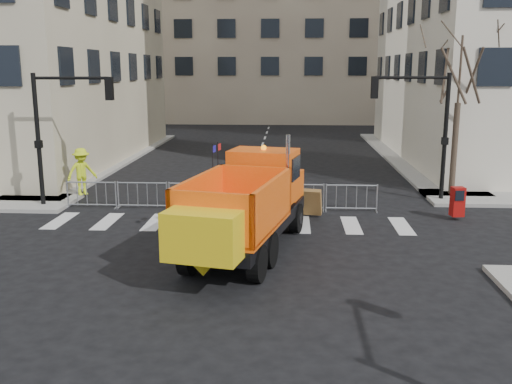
# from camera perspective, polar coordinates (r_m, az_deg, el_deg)

# --- Properties ---
(ground) EXTENTS (120.00, 120.00, 0.00)m
(ground) POSITION_cam_1_polar(r_m,az_deg,el_deg) (15.75, -4.26, -8.45)
(ground) COLOR black
(ground) RESTS_ON ground
(sidewalk_back) EXTENTS (64.00, 5.00, 0.15)m
(sidewalk_back) POSITION_cam_1_polar(r_m,az_deg,el_deg) (23.83, -1.58, -1.07)
(sidewalk_back) COLOR gray
(sidewalk_back) RESTS_ON ground
(building_far) EXTENTS (30.00, 18.00, 24.00)m
(building_far) POSITION_cam_1_polar(r_m,az_deg,el_deg) (66.94, 1.72, 17.75)
(building_far) COLOR tan
(building_far) RESTS_ON ground
(traffic_light_left) EXTENTS (0.18, 0.18, 5.40)m
(traffic_light_left) POSITION_cam_1_polar(r_m,az_deg,el_deg) (24.44, -20.93, 4.72)
(traffic_light_left) COLOR black
(traffic_light_left) RESTS_ON ground
(traffic_light_right) EXTENTS (0.18, 0.18, 5.40)m
(traffic_light_right) POSITION_cam_1_polar(r_m,az_deg,el_deg) (25.12, 18.38, 5.08)
(traffic_light_right) COLOR black
(traffic_light_right) RESTS_ON ground
(crowd_barriers) EXTENTS (12.60, 0.60, 1.10)m
(crowd_barriers) POSITION_cam_1_polar(r_m,az_deg,el_deg) (22.93, -3.64, -0.40)
(crowd_barriers) COLOR #9EA0A5
(crowd_barriers) RESTS_ON ground
(street_tree) EXTENTS (3.00, 3.00, 7.50)m
(street_tree) POSITION_cam_1_polar(r_m,az_deg,el_deg) (26.17, 19.47, 7.59)
(street_tree) COLOR #382B21
(street_tree) RESTS_ON ground
(plow_truck) EXTENTS (4.40, 9.45, 3.55)m
(plow_truck) POSITION_cam_1_polar(r_m,az_deg,el_deg) (17.20, -0.99, -1.15)
(plow_truck) COLOR black
(plow_truck) RESTS_ON ground
(cop_a) EXTENTS (0.80, 0.59, 2.03)m
(cop_a) POSITION_cam_1_polar(r_m,az_deg,el_deg) (21.04, 2.91, -0.25)
(cop_a) COLOR black
(cop_a) RESTS_ON ground
(cop_b) EXTENTS (1.03, 0.85, 1.97)m
(cop_b) POSITION_cam_1_polar(r_m,az_deg,el_deg) (20.74, -0.81, -0.50)
(cop_b) COLOR black
(cop_b) RESTS_ON ground
(cop_c) EXTENTS (1.23, 1.12, 2.01)m
(cop_c) POSITION_cam_1_polar(r_m,az_deg,el_deg) (21.19, 1.96, -0.17)
(cop_c) COLOR black
(cop_c) RESTS_ON ground
(worker) EXTENTS (1.50, 1.45, 2.05)m
(worker) POSITION_cam_1_polar(r_m,az_deg,el_deg) (25.93, -17.03, 1.97)
(worker) COLOR #D5F11C
(worker) RESTS_ON sidewalk_back
(newspaper_box) EXTENTS (0.50, 0.46, 1.10)m
(newspaper_box) POSITION_cam_1_polar(r_m,az_deg,el_deg) (22.55, 19.50, -0.92)
(newspaper_box) COLOR #9B0E0B
(newspaper_box) RESTS_ON sidewalk_back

